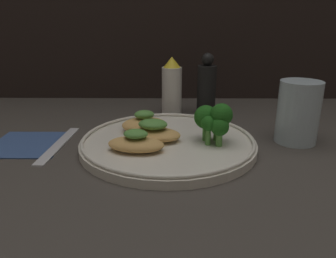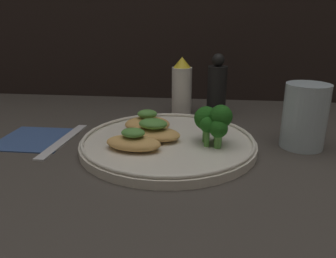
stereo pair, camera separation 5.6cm
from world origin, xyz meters
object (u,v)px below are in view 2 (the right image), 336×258
broccoli_bunch (214,121)px  pepper_grinder (217,88)px  drinking_glass (305,116)px  plate (168,142)px  sauce_bottle (182,87)px

broccoli_bunch → pepper_grinder: pepper_grinder is taller
drinking_glass → pepper_grinder: bearing=127.8°
plate → drinking_glass: drinking_glass is taller
plate → drinking_glass: bearing=7.9°
plate → pepper_grinder: pepper_grinder is taller
pepper_grinder → drinking_glass: (14.40, -18.55, -0.69)cm
sauce_bottle → pepper_grinder: bearing=0.0°
plate → sauce_bottle: sauce_bottle is taller
plate → pepper_grinder: 23.97cm
sauce_bottle → drinking_glass: size_ratio=1.18×
broccoli_bunch → drinking_glass: size_ratio=0.62×
broccoli_bunch → pepper_grinder: size_ratio=0.49×
plate → drinking_glass: size_ratio=2.72×
broccoli_bunch → drinking_glass: drinking_glass is taller
sauce_bottle → drinking_glass: 29.11cm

